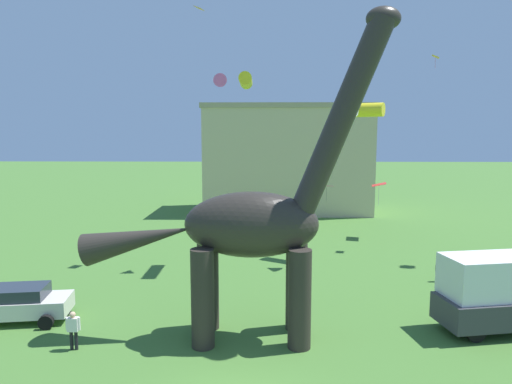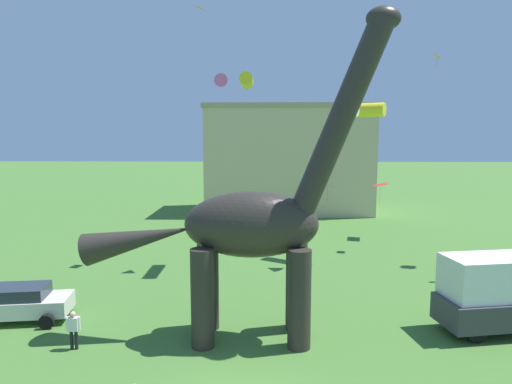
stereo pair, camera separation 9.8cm
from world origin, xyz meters
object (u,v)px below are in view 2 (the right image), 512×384
Objects in this scene: person_near_flyer at (440,270)px; kite_trailing at (328,186)px; parked_box_truck at (505,293)px; kite_high_left at (437,57)px; dinosaur_sculpture at (250,224)px; kite_near_high at (200,8)px; parked_sedan_left at (21,303)px; person_watching_child at (73,326)px; kite_far_right at (241,81)px; kite_mid_right at (358,110)px; kite_drifting at (380,185)px.

person_near_flyer is 0.83× the size of kite_trailing.
parked_box_truck is 18.64m from kite_trailing.
kite_trailing is at bearing 152.58° from kite_high_left.
kite_near_high is (-3.48, 11.49, 11.18)m from dinosaur_sculpture.
parked_sedan_left reaches higher than person_near_flyer.
kite_far_right reaches higher than person_watching_child.
dinosaur_sculpture is 11.67× the size of person_near_flyer.
person_near_flyer is 18.98m from person_watching_child.
kite_high_left is 1.08× the size of kite_near_high.
kite_far_right is 0.84× the size of kite_mid_right.
person_watching_child is 23.48m from kite_trailing.
person_watching_child is 0.47× the size of kite_mid_right.
kite_near_high is (-15.88, -3.54, 2.37)m from kite_high_left.
dinosaur_sculpture reaches higher than parked_sedan_left.
person_near_flyer is 0.34× the size of kite_mid_right.
kite_mid_right is (-3.11, -6.20, 5.45)m from kite_drifting.
kite_far_right is at bearing 131.27° from parked_box_truck.
kite_mid_right is (-4.10, 10.94, 8.04)m from parked_box_truck.
kite_mid_right is at bearing 100.80° from parked_box_truck.
dinosaur_sculpture is 7.78m from person_watching_child.
person_watching_child is at bearing -135.46° from kite_mid_right.
person_watching_child is 28.03m from kite_high_left.
person_near_flyer is 15.71m from kite_far_right.
kite_trailing is (6.42, 8.56, -7.28)m from kite_far_right.
dinosaur_sculpture reaches higher than kite_mid_right.
kite_near_high is at bearing 150.65° from kite_far_right.
kite_trailing is at bearing 170.67° from kite_drifting.
kite_drifting is 0.66× the size of kite_far_right.
kite_near_high is at bearing 48.00° from parked_sedan_left.
kite_drifting is (19.74, 16.47, 3.43)m from parked_sedan_left.
person_near_flyer is at bearing 28.61° from dinosaur_sculpture.
dinosaur_sculpture is at bearing -85.00° from kite_far_right.
parked_sedan_left is at bearing 168.42° from parked_box_truck.
kite_far_right is 7.68m from kite_mid_right.
parked_box_truck is at bearing 26.37° from person_near_flyer.
kite_near_high reaches higher than kite_high_left.
person_near_flyer is at bearing -104.85° from kite_high_left.
kite_trailing is at bearing 67.15° from dinosaur_sculpture.
person_watching_child is 1.84× the size of kite_near_high.
person_near_flyer is 1.34× the size of kite_near_high.
person_near_flyer is 0.62× the size of kite_drifting.
kite_near_high is at bearing -167.03° from person_watching_child.
kite_far_right reaches higher than person_near_flyer.
kite_high_left is at bearing 12.57° from kite_near_high.
kite_near_high reaches higher than person_near_flyer.
kite_high_left is (1.86, 14.24, 11.82)m from parked_box_truck.
person_near_flyer is (-0.22, 6.39, -0.98)m from parked_box_truck.
dinosaur_sculpture is 2.19× the size of parked_box_truck.
kite_far_right reaches higher than kite_drifting.
dinosaur_sculpture reaches higher than parked_box_truck.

